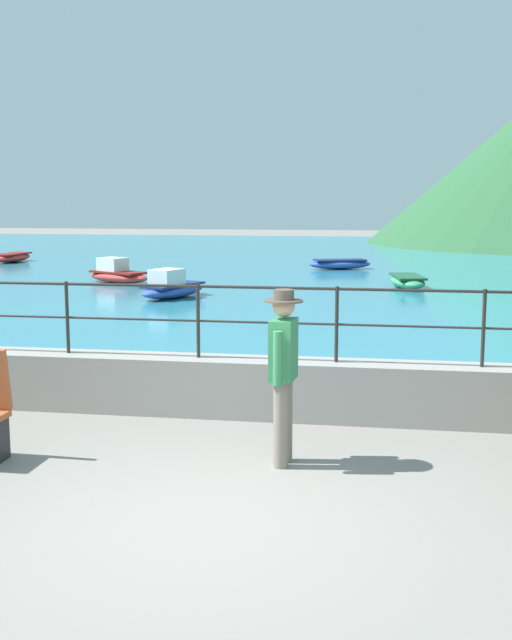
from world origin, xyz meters
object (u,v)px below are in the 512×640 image
(person_walking, at_px, (283,368))
(boat_4, at_px, (172,287))
(boat_0, at_px, (12,257))
(boat_6, at_px, (340,264))
(boat_1, at_px, (408,281))
(boat_5, at_px, (117,274))

(person_walking, height_order, boat_4, person_walking)
(boat_0, bearing_deg, boat_4, -46.90)
(boat_0, bearing_deg, person_walking, -57.93)
(boat_4, height_order, boat_6, boat_4)
(boat_4, bearing_deg, boat_1, 28.74)
(boat_0, xyz_separation_m, boat_1, (15.60, -6.80, 0.00))
(boat_0, distance_m, boat_1, 17.01)
(boat_0, relative_size, boat_6, 0.96)
(person_walking, bearing_deg, boat_5, 114.77)
(boat_1, bearing_deg, boat_5, -179.48)
(boat_5, bearing_deg, boat_0, 134.97)
(boat_4, distance_m, boat_5, 4.19)
(boat_1, relative_size, boat_5, 0.99)
(person_walking, distance_m, boat_1, 15.68)
(boat_6, bearing_deg, person_walking, -88.04)
(person_walking, distance_m, boat_0, 26.43)
(boat_1, xyz_separation_m, boat_6, (-2.30, 5.77, 0.00))
(boat_5, xyz_separation_m, boat_6, (6.42, 5.85, -0.07))
(person_walking, relative_size, boat_0, 0.74)
(boat_1, xyz_separation_m, boat_5, (-8.72, -0.08, 0.07))
(boat_0, xyz_separation_m, boat_4, (9.49, -10.15, 0.07))
(boat_1, distance_m, boat_6, 6.21)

